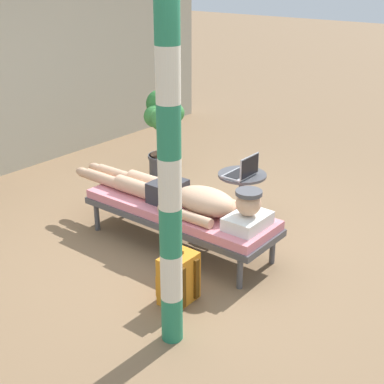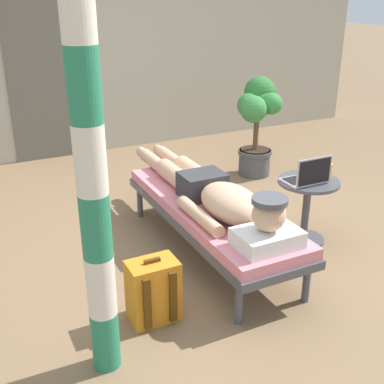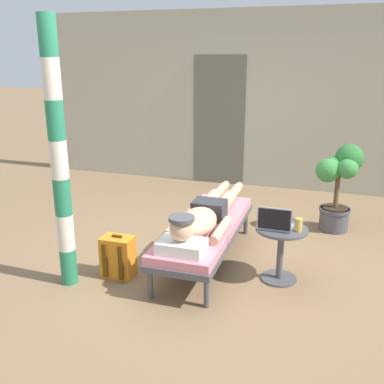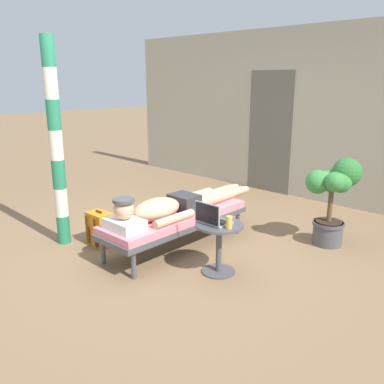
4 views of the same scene
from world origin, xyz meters
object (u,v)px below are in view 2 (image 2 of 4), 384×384
Objects in this scene: person_reclining at (215,194)px; backpack at (153,291)px; potted_plant at (257,117)px; laptop at (308,177)px; porch_post at (90,160)px; side_table at (307,200)px; lounge_chair at (210,212)px; drink_glass at (328,171)px.

backpack is at bearing -144.46° from person_reclining.
laptop is at bearing -109.71° from potted_plant.
person_reclining is at bearing 35.12° from porch_post.
side_table is 1.23× the size of backpack.
lounge_chair is at bearing 90.00° from person_reclining.
potted_plant is at bearing 77.48° from drink_glass.
person_reclining is 0.73m from laptop.
lounge_chair is 3.60× the size of side_table.
porch_post reaches higher than laptop.
backpack is 0.18× the size of porch_post.
person_reclining is 0.80m from side_table.
drink_glass is at bearing 17.19° from porch_post.
lounge_chair is at bearing 167.94° from side_table.
laptop is 1.99m from porch_post.
porch_post is (-2.34, -2.13, 0.54)m from potted_plant.
lounge_chair is 0.80× the size of porch_post.
porch_post is at bearing -137.74° from potted_plant.
person_reclining is 0.92m from backpack.
person_reclining is 0.94m from drink_glass.
porch_post is at bearing -145.67° from backpack.
side_table is at bearing 165.79° from drink_glass.
laptop is at bearing 13.80° from backpack.
backpack reaches higher than lounge_chair.
person_reclining is (-0.00, -0.06, 0.17)m from lounge_chair.
potted_plant is (0.54, 1.52, 0.06)m from laptop.
backpack is (-0.70, -0.57, -0.15)m from lounge_chair.
drink_glass is 1.71m from backpack.
drink_glass is 0.29× the size of backpack.
laptop is 1.62m from potted_plant.
potted_plant reaches higher than person_reclining.
backpack is (-0.70, -0.50, -0.32)m from person_reclining.
porch_post is at bearing -142.67° from lounge_chair.
backpack is at bearing -164.87° from side_table.
porch_post is at bearing -162.81° from drink_glass.
side_table is 1.69× the size of laptop.
potted_plant is (1.96, 1.87, 0.44)m from backpack.
laptop reaches higher than side_table.
drink_glass is (0.15, -0.04, 0.23)m from side_table.
side_table is 4.21× the size of drink_glass.
person_reclining is at bearing 167.95° from laptop.
person_reclining is at bearing 171.43° from drink_glass.
side_table is at bearing 40.52° from laptop.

